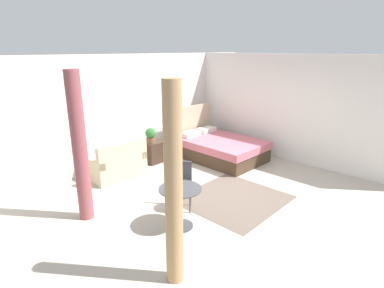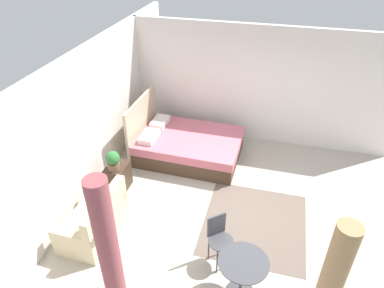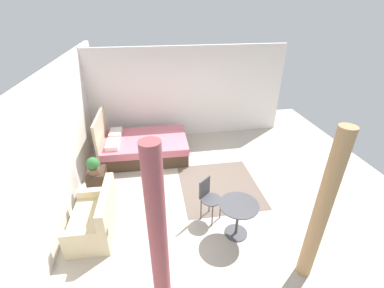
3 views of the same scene
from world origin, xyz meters
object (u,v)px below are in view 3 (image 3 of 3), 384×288
(nightstand, at_px, (98,181))
(balcony_table, at_px, (238,214))
(couch, at_px, (96,219))
(cafe_chair_near_window, at_px, (208,195))
(potted_plant, at_px, (93,166))
(bed, at_px, (143,146))

(nightstand, xyz_separation_m, balcony_table, (-1.72, -2.70, 0.22))
(couch, distance_m, cafe_chair_near_window, 2.13)
(nightstand, xyz_separation_m, potted_plant, (-0.10, -0.00, 0.48))
(balcony_table, bearing_deg, potted_plant, 59.05)
(couch, height_order, cafe_chair_near_window, cafe_chair_near_window)
(balcony_table, bearing_deg, cafe_chair_near_window, 40.78)
(couch, relative_size, cafe_chair_near_window, 1.41)
(nightstand, distance_m, potted_plant, 0.49)
(bed, distance_m, couch, 2.76)
(nightstand, relative_size, cafe_chair_near_window, 0.62)
(cafe_chair_near_window, bearing_deg, balcony_table, -139.22)
(couch, relative_size, balcony_table, 1.77)
(bed, distance_m, balcony_table, 3.56)
(couch, bearing_deg, balcony_table, -100.92)
(bed, relative_size, potted_plant, 5.88)
(bed, distance_m, potted_plant, 1.86)
(cafe_chair_near_window, bearing_deg, bed, 25.76)
(couch, height_order, balcony_table, couch)
(couch, bearing_deg, cafe_chair_near_window, -89.62)
(nightstand, distance_m, cafe_chair_near_window, 2.58)
(potted_plant, relative_size, cafe_chair_near_window, 0.44)
(potted_plant, relative_size, balcony_table, 0.56)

